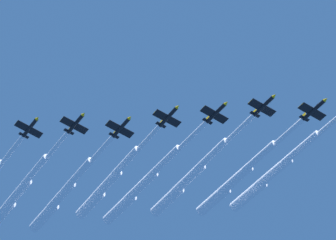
{
  "coord_description": "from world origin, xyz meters",
  "views": [
    {
      "loc": [
        -142.17,
        -13.66,
        54.09
      ],
      "look_at": [
        0.0,
        0.0,
        196.77
      ],
      "focal_mm": 75.53,
      "sensor_mm": 36.0,
      "label": 1
    }
  ],
  "objects": [
    {
      "name": "jet_starboard_mid",
      "position": [
        27.73,
        21.91,
        197.91
      ],
      "size": [
        48.73,
        38.99,
        3.83
      ],
      "color": "black"
    },
    {
      "name": "jet_lead",
      "position": [
        28.16,
        -30.43,
        198.41
      ],
      "size": [
        52.15,
        42.51,
        3.84
      ],
      "color": "black"
    },
    {
      "name": "jet_starboard_outer",
      "position": [
        30.86,
        51.94,
        198.55
      ],
      "size": [
        52.09,
        43.22,
        3.83
      ],
      "color": "black"
    },
    {
      "name": "jet_port_outer",
      "position": [
        29.35,
        36.95,
        195.28
      ],
      "size": [
        50.5,
        41.14,
        3.83
      ],
      "color": "black"
    },
    {
      "name": "jet_port_mid",
      "position": [
        29.88,
        11.58,
        197.63
      ],
      "size": [
        52.65,
        44.13,
        3.8
      ],
      "color": "black"
    },
    {
      "name": "jet_port_inner",
      "position": [
        26.47,
        -18.53,
        195.3
      ],
      "size": [
        48.83,
        39.77,
        3.76
      ],
      "color": "black"
    },
    {
      "name": "jet_starboard_inner",
      "position": [
        28.82,
        -3.74,
        198.71
      ],
      "size": [
        51.77,
        41.52,
        3.81
      ],
      "color": "black"
    }
  ]
}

